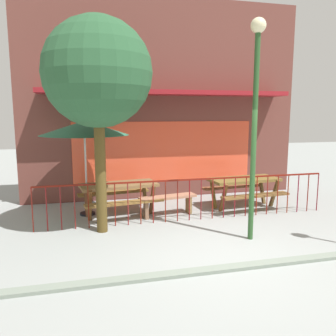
{
  "coord_description": "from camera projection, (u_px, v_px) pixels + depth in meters",
  "views": [
    {
      "loc": [
        -2.32,
        -5.27,
        2.44
      ],
      "look_at": [
        -0.4,
        2.45,
        1.17
      ],
      "focal_mm": 37.0,
      "sensor_mm": 36.0,
      "label": 1
    }
  ],
  "objects": [
    {
      "name": "curb_edge",
      "position": [
        238.0,
        268.0,
        5.48
      ],
      "size": [
        11.23,
        0.2,
        0.11
      ],
      "primitive_type": "cube",
      "color": "gray",
      "rests_on": "ground"
    },
    {
      "name": "patio_fence_front",
      "position": [
        189.0,
        192.0,
        7.85
      ],
      "size": [
        6.76,
        0.04,
        0.97
      ],
      "color": "maroon",
      "rests_on": "ground"
    },
    {
      "name": "patio_umbrella",
      "position": [
        84.0,
        128.0,
        8.07
      ],
      "size": [
        2.07,
        2.07,
        2.26
      ],
      "color": "black",
      "rests_on": "ground"
    },
    {
      "name": "pub_storefront",
      "position": [
        163.0,
        101.0,
        9.99
      ],
      "size": [
        8.02,
        1.31,
        5.61
      ],
      "color": "#48191C",
      "rests_on": "ground"
    },
    {
      "name": "ground",
      "position": [
        225.0,
        255.0,
        5.99
      ],
      "size": [
        40.0,
        40.0,
        0.0
      ],
      "primitive_type": "plane",
      "color": "gray"
    },
    {
      "name": "picnic_table_right",
      "position": [
        244.0,
        184.0,
        8.95
      ],
      "size": [
        1.91,
        1.52,
        0.79
      ],
      "color": "brown",
      "rests_on": "ground"
    },
    {
      "name": "street_tree",
      "position": [
        98.0,
        74.0,
        6.71
      ],
      "size": [
        2.14,
        2.14,
        4.28
      ],
      "color": "#4D3B1A",
      "rests_on": "ground"
    },
    {
      "name": "patio_bench",
      "position": [
        168.0,
        201.0,
        8.29
      ],
      "size": [
        1.43,
        0.55,
        0.48
      ],
      "color": "#A56E53",
      "rests_on": "ground"
    },
    {
      "name": "picnic_table_left",
      "position": [
        119.0,
        190.0,
        8.26
      ],
      "size": [
        1.97,
        1.6,
        0.79
      ],
      "color": "brown",
      "rests_on": "ground"
    },
    {
      "name": "street_lamp",
      "position": [
        255.0,
        100.0,
        6.36
      ],
      "size": [
        0.28,
        0.28,
        4.12
      ],
      "color": "#284F24",
      "rests_on": "ground"
    }
  ]
}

